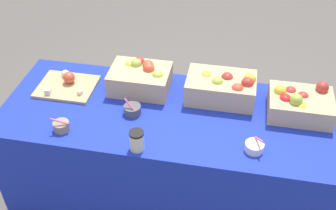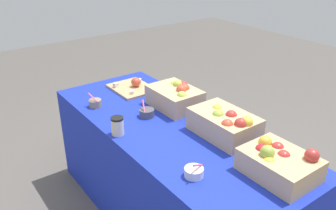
# 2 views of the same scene
# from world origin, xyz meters

# --- Properties ---
(ground_plane) EXTENTS (10.00, 10.00, 0.00)m
(ground_plane) POSITION_xyz_m (0.00, 0.00, 0.00)
(ground_plane) COLOR #56514C
(table) EXTENTS (1.90, 0.76, 0.74)m
(table) POSITION_xyz_m (0.00, 0.00, 0.37)
(table) COLOR #192DB7
(table) RESTS_ON ground_plane
(apple_crate_left) EXTENTS (0.35, 0.27, 0.17)m
(apple_crate_left) POSITION_xyz_m (0.72, 0.12, 0.81)
(apple_crate_left) COLOR tan
(apple_crate_left) RESTS_ON table
(apple_crate_middle) EXTENTS (0.40, 0.26, 0.18)m
(apple_crate_middle) POSITION_xyz_m (0.29, 0.18, 0.82)
(apple_crate_middle) COLOR tan
(apple_crate_middle) RESTS_ON table
(apple_crate_right) EXTENTS (0.35, 0.26, 0.17)m
(apple_crate_right) POSITION_xyz_m (-0.20, 0.19, 0.82)
(apple_crate_right) COLOR tan
(apple_crate_right) RESTS_ON table
(cutting_board_front) EXTENTS (0.34, 0.28, 0.09)m
(cutting_board_front) POSITION_xyz_m (-0.64, 0.11, 0.76)
(cutting_board_front) COLOR tan
(cutting_board_front) RESTS_ON table
(sample_bowl_near) EXTENTS (0.10, 0.10, 0.10)m
(sample_bowl_near) POSITION_xyz_m (0.49, -0.22, 0.76)
(sample_bowl_near) COLOR silver
(sample_bowl_near) RESTS_ON table
(sample_bowl_mid) EXTENTS (0.09, 0.09, 0.10)m
(sample_bowl_mid) POSITION_xyz_m (-0.53, -0.26, 0.77)
(sample_bowl_mid) COLOR gray
(sample_bowl_mid) RESTS_ON table
(sample_bowl_far) EXTENTS (0.10, 0.10, 0.11)m
(sample_bowl_far) POSITION_xyz_m (-0.19, -0.05, 0.77)
(sample_bowl_far) COLOR #4C4C51
(sample_bowl_far) RESTS_ON table
(coffee_cup) EXTENTS (0.08, 0.08, 0.11)m
(coffee_cup) POSITION_xyz_m (-0.09, -0.32, 0.80)
(coffee_cup) COLOR beige
(coffee_cup) RESTS_ON table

